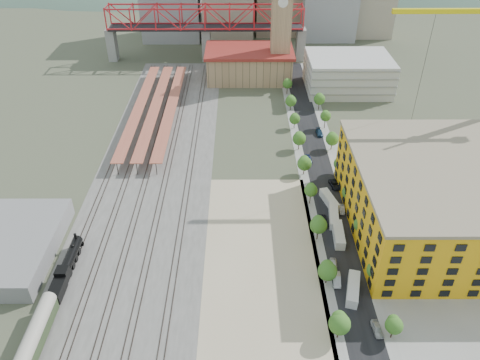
{
  "coord_description": "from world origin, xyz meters",
  "views": [
    {
      "loc": [
        -9.6,
        -115.36,
        81.07
      ],
      "look_at": [
        -9.28,
        -12.53,
        10.0
      ],
      "focal_mm": 35.0,
      "sensor_mm": 36.0,
      "label": 1
    }
  ],
  "objects_px": {
    "site_trailer_b": "(338,235)",
    "clock_tower": "(282,13)",
    "coach": "(36,334)",
    "site_trailer_d": "(329,200)",
    "locomotive": "(67,266)",
    "site_trailer_c": "(334,217)",
    "car_0": "(333,265)",
    "construction_building": "(441,198)",
    "site_trailer_a": "(353,289)"
  },
  "relations": [
    {
      "from": "site_trailer_b",
      "to": "clock_tower",
      "type": "bearing_deg",
      "value": 97.86
    },
    {
      "from": "coach",
      "to": "site_trailer_d",
      "type": "bearing_deg",
      "value": 35.12
    },
    {
      "from": "locomotive",
      "to": "site_trailer_c",
      "type": "bearing_deg",
      "value": 16.05
    },
    {
      "from": "coach",
      "to": "car_0",
      "type": "height_order",
      "value": "coach"
    },
    {
      "from": "construction_building",
      "to": "locomotive",
      "type": "bearing_deg",
      "value": -169.9
    },
    {
      "from": "site_trailer_a",
      "to": "site_trailer_c",
      "type": "xyz_separation_m",
      "value": [
        0.0,
        25.73,
        -0.1
      ]
    },
    {
      "from": "clock_tower",
      "to": "site_trailer_c",
      "type": "distance_m",
      "value": 101.51
    },
    {
      "from": "clock_tower",
      "to": "site_trailer_a",
      "type": "distance_m",
      "value": 126.39
    },
    {
      "from": "construction_building",
      "to": "car_0",
      "type": "distance_m",
      "value": 33.81
    },
    {
      "from": "car_0",
      "to": "site_trailer_a",
      "type": "bearing_deg",
      "value": -63.09
    },
    {
      "from": "coach",
      "to": "car_0",
      "type": "xyz_separation_m",
      "value": [
        63.0,
        21.13,
        -2.17
      ]
    },
    {
      "from": "coach",
      "to": "clock_tower",
      "type": "bearing_deg",
      "value": 66.93
    },
    {
      "from": "car_0",
      "to": "site_trailer_d",
      "type": "bearing_deg",
      "value": 89.71
    },
    {
      "from": "site_trailer_c",
      "to": "car_0",
      "type": "bearing_deg",
      "value": -92.29
    },
    {
      "from": "site_trailer_a",
      "to": "coach",
      "type": "bearing_deg",
      "value": -154.08
    },
    {
      "from": "site_trailer_d",
      "to": "coach",
      "type": "bearing_deg",
      "value": -159.85
    },
    {
      "from": "site_trailer_c",
      "to": "car_0",
      "type": "xyz_separation_m",
      "value": [
        -3.0,
        -17.68,
        -0.44
      ]
    },
    {
      "from": "coach",
      "to": "site_trailer_c",
      "type": "distance_m",
      "value": 76.58
    },
    {
      "from": "locomotive",
      "to": "construction_building",
      "type": "bearing_deg",
      "value": 10.1
    },
    {
      "from": "construction_building",
      "to": "car_0",
      "type": "bearing_deg",
      "value": -152.52
    },
    {
      "from": "clock_tower",
      "to": "site_trailer_c",
      "type": "relative_size",
      "value": 5.9
    },
    {
      "from": "clock_tower",
      "to": "coach",
      "type": "distance_m",
      "value": 150.26
    },
    {
      "from": "site_trailer_c",
      "to": "coach",
      "type": "bearing_deg",
      "value": -142.2
    },
    {
      "from": "coach",
      "to": "site_trailer_c",
      "type": "xyz_separation_m",
      "value": [
        66.0,
        38.81,
        -1.72
      ]
    },
    {
      "from": "clock_tower",
      "to": "construction_building",
      "type": "distance_m",
      "value": 107.36
    },
    {
      "from": "locomotive",
      "to": "site_trailer_d",
      "type": "relative_size",
      "value": 2.41
    },
    {
      "from": "car_0",
      "to": "locomotive",
      "type": "bearing_deg",
      "value": -172.34
    },
    {
      "from": "site_trailer_c",
      "to": "site_trailer_b",
      "type": "bearing_deg",
      "value": -82.66
    },
    {
      "from": "locomotive",
      "to": "car_0",
      "type": "height_order",
      "value": "locomotive"
    },
    {
      "from": "locomotive",
      "to": "site_trailer_d",
      "type": "height_order",
      "value": "locomotive"
    },
    {
      "from": "locomotive",
      "to": "car_0",
      "type": "xyz_separation_m",
      "value": [
        63.0,
        1.3,
        -1.2
      ]
    },
    {
      "from": "coach",
      "to": "car_0",
      "type": "distance_m",
      "value": 66.48
    },
    {
      "from": "locomotive",
      "to": "car_0",
      "type": "bearing_deg",
      "value": 1.18
    },
    {
      "from": "site_trailer_c",
      "to": "site_trailer_a",
      "type": "bearing_deg",
      "value": -82.66
    },
    {
      "from": "site_trailer_d",
      "to": "clock_tower",
      "type": "bearing_deg",
      "value": 80.12
    },
    {
      "from": "coach",
      "to": "site_trailer_c",
      "type": "height_order",
      "value": "coach"
    },
    {
      "from": "locomotive",
      "to": "site_trailer_a",
      "type": "xyz_separation_m",
      "value": [
        66.0,
        -6.75,
        -0.66
      ]
    },
    {
      "from": "locomotive",
      "to": "coach",
      "type": "xyz_separation_m",
      "value": [
        0.0,
        -19.83,
        0.97
      ]
    },
    {
      "from": "clock_tower",
      "to": "site_trailer_b",
      "type": "height_order",
      "value": "clock_tower"
    },
    {
      "from": "clock_tower",
      "to": "site_trailer_b",
      "type": "relative_size",
      "value": 5.58
    },
    {
      "from": "clock_tower",
      "to": "coach",
      "type": "xyz_separation_m",
      "value": [
        -58.0,
        -136.2,
        -25.77
      ]
    },
    {
      "from": "coach",
      "to": "site_trailer_a",
      "type": "bearing_deg",
      "value": 11.21
    },
    {
      "from": "construction_building",
      "to": "site_trailer_d",
      "type": "bearing_deg",
      "value": 158.56
    },
    {
      "from": "site_trailer_a",
      "to": "locomotive",
      "type": "bearing_deg",
      "value": -171.12
    },
    {
      "from": "site_trailer_d",
      "to": "car_0",
      "type": "relative_size",
      "value": 1.95
    },
    {
      "from": "construction_building",
      "to": "car_0",
      "type": "relative_size",
      "value": 11.29
    },
    {
      "from": "site_trailer_b",
      "to": "site_trailer_c",
      "type": "bearing_deg",
      "value": 93.49
    },
    {
      "from": "locomotive",
      "to": "site_trailer_b",
      "type": "relative_size",
      "value": 2.26
    },
    {
      "from": "site_trailer_c",
      "to": "car_0",
      "type": "relative_size",
      "value": 1.97
    },
    {
      "from": "site_trailer_b",
      "to": "site_trailer_d",
      "type": "height_order",
      "value": "site_trailer_b"
    }
  ]
}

